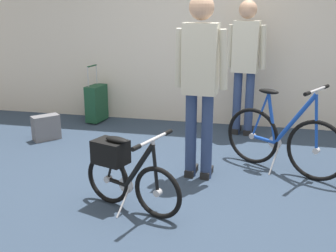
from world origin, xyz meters
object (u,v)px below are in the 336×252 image
at_px(folding_bike_foreground, 124,170).
at_px(visitor_browsing, 200,76).
at_px(visitor_near_wall, 245,60).
at_px(rolling_suitcase, 96,103).
at_px(backpack_on_floor, 46,128).
at_px(display_bike_left, 283,139).

xyz_separation_m(folding_bike_foreground, visitor_browsing, (0.50, 0.79, 0.67)).
distance_m(visitor_near_wall, rolling_suitcase, 2.23).
bearing_deg(rolling_suitcase, backpack_on_floor, -108.78).
height_order(display_bike_left, visitor_near_wall, visitor_near_wall).
distance_m(display_bike_left, backpack_on_floor, 2.92).
xyz_separation_m(display_bike_left, backpack_on_floor, (-2.89, 0.40, -0.19)).
bearing_deg(backpack_on_floor, visitor_near_wall, 18.07).
xyz_separation_m(display_bike_left, visitor_browsing, (-0.81, -0.34, 0.67)).
relative_size(folding_bike_foreground, visitor_browsing, 0.52).
xyz_separation_m(display_bike_left, rolling_suitcase, (-2.57, 1.33, -0.07)).
distance_m(folding_bike_foreground, backpack_on_floor, 2.20).
height_order(folding_bike_foreground, visitor_browsing, visitor_browsing).
bearing_deg(display_bike_left, rolling_suitcase, 152.74).
relative_size(visitor_browsing, rolling_suitcase, 2.11).
xyz_separation_m(rolling_suitcase, backpack_on_floor, (-0.31, -0.92, -0.13)).
bearing_deg(display_bike_left, backpack_on_floor, 172.06).
distance_m(rolling_suitcase, backpack_on_floor, 0.98).
bearing_deg(folding_bike_foreground, visitor_near_wall, 69.74).
height_order(display_bike_left, backpack_on_floor, display_bike_left).
bearing_deg(rolling_suitcase, folding_bike_foreground, -62.91).
bearing_deg(backpack_on_floor, display_bike_left, -7.94).
height_order(visitor_browsing, rolling_suitcase, visitor_browsing).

